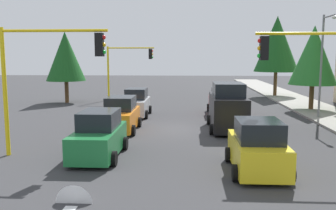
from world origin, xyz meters
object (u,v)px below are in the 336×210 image
object	(u,v)px
street_lamp_curbside	(324,55)
tree_roadside_mid	(314,55)
traffic_signal_near_left	(321,69)
car_orange	(120,115)
delivery_van_black	(228,108)
car_silver	(136,103)
car_green	(99,136)
car_red	(222,102)
traffic_signal_near_right	(46,66)
traffic_signal_far_right	(127,62)
tree_opposite_side	(65,56)
tree_roadside_far	(277,44)
car_yellow	(257,148)

from	to	relation	value
street_lamp_curbside	tree_roadside_mid	distance (m)	4.46
traffic_signal_near_left	car_orange	world-z (taller)	traffic_signal_near_left
delivery_van_black	car_orange	distance (m)	6.24
delivery_van_black	traffic_signal_near_left	bearing A→B (deg)	26.42
car_silver	car_green	xyz separation A→B (m)	(10.83, -0.04, 0.00)
car_red	car_green	bearing A→B (deg)	-28.01
traffic_signal_near_right	tree_roadside_mid	size ratio (longest dim) A/B	0.83
traffic_signal_near_left	delivery_van_black	distance (m)	7.26
traffic_signal_far_right	tree_roadside_mid	size ratio (longest dim) A/B	0.79
tree_opposite_side	tree_roadside_far	xyz separation A→B (m)	(-6.00, 20.50, 1.28)
street_lamp_curbside	tree_opposite_side	xyz separation A→B (m)	(-8.39, -20.20, -0.08)
car_silver	car_orange	size ratio (longest dim) A/B	0.97
tree_roadside_far	car_orange	bearing A→B (deg)	-35.20
traffic_signal_near_right	delivery_van_black	xyz separation A→B (m)	(-6.10, 8.28, -2.61)
street_lamp_curbside	car_green	distance (m)	16.28
tree_opposite_side	delivery_van_black	distance (m)	18.32
tree_opposite_side	car_silver	bearing A→B (deg)	46.53
tree_roadside_mid	delivery_van_black	size ratio (longest dim) A/B	1.39
tree_roadside_mid	car_silver	bearing A→B (deg)	-76.77
traffic_signal_near_left	traffic_signal_far_right	xyz separation A→B (m)	(-20.00, -11.27, -0.07)
delivery_van_black	traffic_signal_near_right	bearing A→B (deg)	-53.62
delivery_van_black	car_orange	world-z (taller)	delivery_van_black
tree_opposite_side	tree_roadside_mid	distance (m)	21.38
traffic_signal_near_right	car_red	xyz separation A→B (m)	(-11.89, 8.51, -2.99)
car_red	car_yellow	bearing A→B (deg)	0.29
tree_roadside_far	traffic_signal_near_right	bearing A→B (deg)	-32.29
delivery_van_black	car_green	distance (m)	8.63
delivery_van_black	tree_roadside_mid	bearing A→B (deg)	136.92
car_red	traffic_signal_far_right	bearing A→B (deg)	-133.78
tree_opposite_side	car_red	distance (m)	15.50
street_lamp_curbside	car_silver	world-z (taller)	street_lamp_curbside
tree_opposite_side	car_yellow	bearing A→B (deg)	35.24
tree_opposite_side	car_red	bearing A→B (deg)	66.17
tree_roadside_mid	car_silver	xyz separation A→B (m)	(3.16, -13.45, -3.45)
street_lamp_curbside	car_green	size ratio (longest dim) A/B	1.71
car_silver	car_green	bearing A→B (deg)	-0.20
traffic_signal_near_right	car_red	bearing A→B (deg)	144.42
delivery_van_black	car_yellow	distance (m)	7.80
traffic_signal_near_left	street_lamp_curbside	bearing A→B (deg)	159.69
tree_opposite_side	car_silver	xyz separation A→B (m)	(7.16, 7.55, -3.37)
traffic_signal_far_right	car_green	size ratio (longest dim) A/B	1.28
traffic_signal_near_left	delivery_van_black	size ratio (longest dim) A/B	1.11
car_green	traffic_signal_near_right	bearing A→B (deg)	-89.92
traffic_signal_near_left	car_green	distance (m)	9.57
traffic_signal_near_left	car_silver	distance (m)	14.44
traffic_signal_near_right	car_yellow	bearing A→B (deg)	78.87
tree_roadside_far	car_red	xyz separation A→B (m)	(12.11, -6.66, -4.65)
street_lamp_curbside	tree_roadside_far	xyz separation A→B (m)	(-14.39, 0.30, 1.20)
traffic_signal_near_right	car_red	distance (m)	14.92
traffic_signal_far_right	car_silver	distance (m)	9.83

